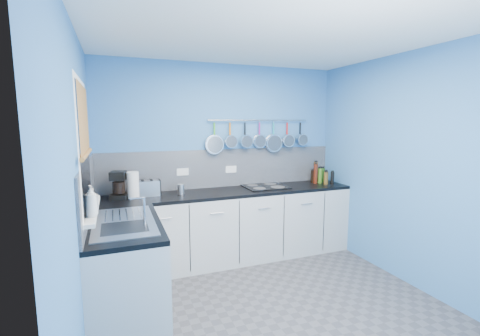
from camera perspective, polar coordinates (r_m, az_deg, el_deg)
floor at (r=3.43m, az=5.74°, el=-23.01°), size 3.20×3.00×0.02m
ceiling at (r=3.04m, az=6.46°, el=22.29°), size 3.20×3.00×0.02m
wall_back at (r=4.37m, az=-2.97°, el=1.33°), size 3.20×0.02×2.50m
wall_front at (r=1.82m, az=28.63°, el=-9.23°), size 3.20×0.02×2.50m
wall_left at (r=2.68m, az=-26.33°, el=-3.76°), size 0.02×3.00×2.50m
wall_right at (r=3.98m, az=27.17°, el=-0.21°), size 0.02×3.00×2.50m
backsplash_back at (r=4.36m, az=-2.87°, el=-0.01°), size 3.20×0.02×0.50m
backsplash_left at (r=3.28m, az=-24.92°, el=-3.42°), size 0.02×1.80×0.50m
cabinet_run_back at (r=4.26m, az=-1.57°, el=-10.15°), size 3.20×0.60×0.86m
worktop_back at (r=4.14m, az=-1.60°, el=-4.23°), size 3.20×0.60×0.04m
cabinet_run_left at (r=3.21m, az=-19.12°, el=-16.92°), size 0.60×1.20×0.86m
worktop_left at (r=3.05m, az=-19.51°, el=-9.21°), size 0.60×1.20×0.04m
window_frame at (r=2.93m, az=-25.50°, el=3.17°), size 0.01×1.00×1.10m
window_glass at (r=2.93m, az=-25.40°, el=3.17°), size 0.01×0.90×1.00m
bamboo_blind at (r=2.93m, az=-25.51°, el=7.57°), size 0.01×0.90×0.55m
window_sill at (r=3.01m, az=-24.43°, el=-6.61°), size 0.10×0.98×0.03m
sink_unit at (r=3.04m, az=-19.53°, el=-8.77°), size 0.50×0.95×0.01m
mixer_tap at (r=2.84m, az=-16.29°, el=-7.17°), size 0.12×0.08×0.26m
socket_left at (r=4.22m, az=-9.93°, el=-0.67°), size 0.15×0.01×0.09m
socket_right at (r=4.39m, az=-1.58°, el=-0.22°), size 0.15×0.01×0.09m
pot_rail at (r=4.47m, az=3.39°, el=8.28°), size 1.45×0.02×0.02m
soap_bottle_a at (r=2.71m, az=-24.49°, el=-5.25°), size 0.11×0.11×0.24m
soap_bottle_b at (r=2.94m, az=-24.20°, el=-4.91°), size 0.08×0.08×0.17m
paper_towel at (r=3.92m, az=-18.11°, el=-2.82°), size 0.16×0.16×0.30m
coffee_maker at (r=3.91m, az=-20.34°, el=-2.85°), size 0.21×0.23×0.31m
toaster at (r=3.99m, az=-15.83°, el=-3.39°), size 0.29×0.17×0.18m
canister at (r=3.99m, az=-10.22°, el=-3.64°), size 0.10×0.10×0.12m
hob at (r=4.38m, az=4.37°, el=-3.24°), size 0.55×0.48×0.01m
pan_0 at (r=4.24m, az=-4.45°, el=5.38°), size 0.24×0.05×0.43m
pan_1 at (r=4.30m, az=-1.74°, el=5.92°), size 0.17×0.09×0.36m
pan_2 at (r=4.38m, az=0.89°, el=5.94°), size 0.17×0.10×0.36m
pan_3 at (r=4.46m, az=3.42°, el=5.90°), size 0.18×0.06×0.37m
pan_4 at (r=4.55m, az=5.86°, el=5.54°), size 0.24×0.06×0.43m
pan_5 at (r=4.65m, az=8.20°, el=5.93°), size 0.18×0.09×0.37m
pan_6 at (r=4.76m, az=10.44°, el=6.03°), size 0.16×0.11×0.35m
condiment_0 at (r=4.90m, az=14.11°, el=-1.15°), size 0.07×0.07×0.20m
condiment_1 at (r=4.83m, az=13.03°, el=-0.69°), size 0.06×0.06×0.29m
condiment_2 at (r=4.78m, az=12.59°, el=-1.46°), size 0.06×0.06×0.17m
condiment_3 at (r=4.80m, az=14.71°, el=-1.55°), size 0.05×0.05×0.17m
condiment_4 at (r=4.76m, az=13.75°, el=-1.31°), size 0.06×0.06×0.21m
condiment_5 at (r=4.71m, az=13.01°, el=-0.98°), size 0.06×0.06×0.28m
condiment_6 at (r=4.73m, az=15.77°, el=-1.71°), size 0.05×0.05×0.17m
condiment_7 at (r=4.70m, az=14.72°, el=-1.73°), size 0.06×0.06×0.17m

